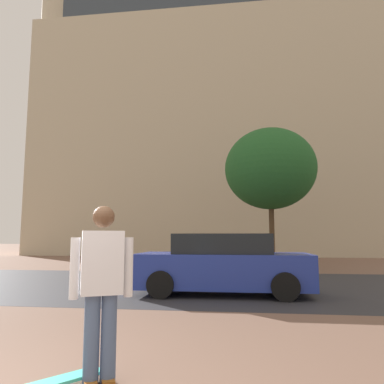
% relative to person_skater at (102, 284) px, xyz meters
% --- Properties ---
extents(ground_plane, '(120.00, 120.00, 0.00)m').
position_rel_person_skater_xyz_m(ground_plane, '(-0.53, 9.10, -0.96)').
color(ground_plane, brown).
extents(street_asphalt_strip, '(120.00, 7.89, 0.00)m').
position_rel_person_skater_xyz_m(street_asphalt_strip, '(-0.53, 7.64, -0.96)').
color(street_asphalt_strip, '#2D2D33').
rests_on(street_asphalt_strip, ground_plane).
extents(landmark_building, '(28.69, 11.62, 36.89)m').
position_rel_person_skater_xyz_m(landmark_building, '(-1.29, 28.85, 10.65)').
color(landmark_building, beige).
rests_on(landmark_building, ground_plane).
extents(person_skater, '(0.56, 0.40, 1.73)m').
position_rel_person_skater_xyz_m(person_skater, '(0.00, 0.00, 0.00)').
color(person_skater, slate).
rests_on(person_skater, ground_plane).
extents(skateboard, '(0.66, 0.75, 0.11)m').
position_rel_person_skater_xyz_m(skateboard, '(-0.31, -0.13, -0.88)').
color(skateboard, '#48DDC5').
rests_on(skateboard, ground_plane).
extents(car_blue, '(4.30, 2.00, 1.50)m').
position_rel_person_skater_xyz_m(car_blue, '(0.91, 5.90, -0.24)').
color(car_blue, '#23389E').
rests_on(car_blue, ground_plane).
extents(tree_curb_far, '(4.41, 4.41, 6.72)m').
position_rel_person_skater_xyz_m(tree_curb_far, '(2.84, 14.49, 3.77)').
color(tree_curb_far, '#4C3823').
rests_on(tree_curb_far, ground_plane).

